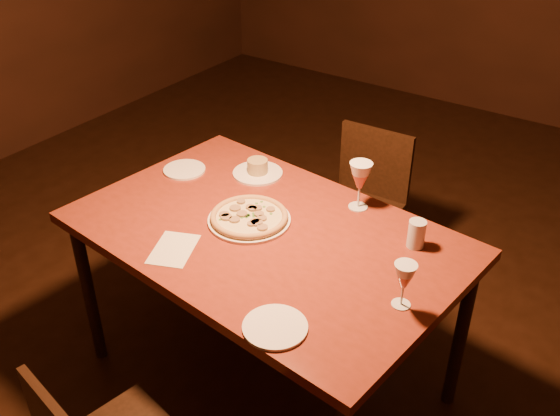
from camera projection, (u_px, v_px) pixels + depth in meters
The scene contains 11 objects.
floor at pixel (297, 388), 2.77m from camera, with size 7.00×7.00×0.00m, color black.
dining_table at pixel (266, 246), 2.44m from camera, with size 1.59×1.12×0.80m.
chair_far at pixel (363, 200), 3.24m from camera, with size 0.41×0.41×0.82m.
pizza_plate at pixel (249, 217), 2.45m from camera, with size 0.33×0.33×0.04m.
ramekin_saucer at pixel (258, 170), 2.77m from camera, with size 0.22×0.22×0.07m.
wine_glass_far at pixel (360, 186), 2.49m from camera, with size 0.09×0.09×0.20m, color #BE5E4F, non-canonical shape.
wine_glass_right at pixel (403, 285), 2.00m from camera, with size 0.07×0.07×0.16m, color #BE5E4F, non-canonical shape.
water_tumbler at pixel (416, 234), 2.29m from camera, with size 0.07×0.07×0.11m, color #B2BAC2.
side_plate_left at pixel (184, 170), 2.81m from camera, with size 0.19×0.19×0.01m, color white.
side_plate_near at pixel (275, 327), 1.94m from camera, with size 0.21×0.21×0.01m, color white.
menu_card at pixel (174, 249), 2.30m from camera, with size 0.14×0.21×0.00m, color beige.
Camera 1 is at (1.03, -1.62, 2.15)m, focal length 40.00 mm.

